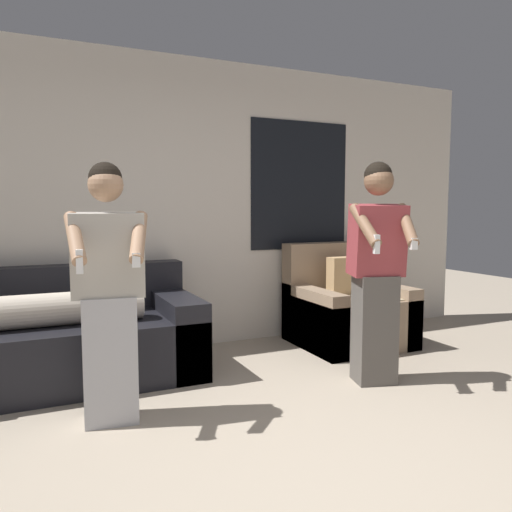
% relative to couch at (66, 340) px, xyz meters
% --- Properties ---
extents(ground_plane, '(14.00, 14.00, 0.00)m').
position_rel_couch_xyz_m(ground_plane, '(1.06, -2.17, -0.31)').
color(ground_plane, tan).
extents(wall_back, '(6.61, 0.07, 2.70)m').
position_rel_couch_xyz_m(wall_back, '(1.08, 0.54, 1.04)').
color(wall_back, silver).
rests_on(wall_back, ground_plane).
extents(couch, '(1.99, 1.00, 0.85)m').
position_rel_couch_xyz_m(couch, '(0.00, 0.00, 0.00)').
color(couch, black).
rests_on(couch, ground_plane).
extents(armchair, '(0.99, 0.93, 0.97)m').
position_rel_couch_xyz_m(armchair, '(2.56, -0.01, 0.01)').
color(armchair, '#937A60').
rests_on(armchair, ground_plane).
extents(person_left, '(0.48, 0.50, 1.59)m').
position_rel_couch_xyz_m(person_left, '(0.20, -0.92, 0.49)').
color(person_left, '#B2B2B7').
rests_on(person_left, ground_plane).
extents(person_right, '(0.47, 0.54, 1.66)m').
position_rel_couch_xyz_m(person_right, '(2.12, -1.03, 0.54)').
color(person_right, '#56514C').
rests_on(person_right, ground_plane).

